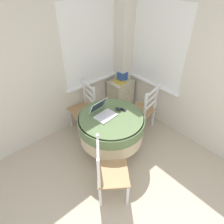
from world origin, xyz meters
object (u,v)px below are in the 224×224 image
at_px(dining_chair_near_right_window, 143,110).
at_px(computer_mouse, 118,109).
at_px(laptop, 103,112).
at_px(cell_phone, 123,110).
at_px(dining_chair_camera_near, 109,173).
at_px(dining_chair_near_back_window, 84,108).
at_px(round_dining_table, 111,126).
at_px(storage_box, 122,76).
at_px(corner_cabinet, 120,94).
at_px(book_on_cabinet, 120,82).

bearing_deg(dining_chair_near_right_window, computer_mouse, 177.68).
bearing_deg(laptop, cell_phone, -19.55).
distance_m(cell_phone, dining_chair_camera_near, 1.04).
relative_size(computer_mouse, dining_chair_near_back_window, 0.10).
bearing_deg(dining_chair_near_right_window, dining_chair_camera_near, -155.75).
bearing_deg(cell_phone, computer_mouse, 144.34).
xyz_separation_m(round_dining_table, laptop, (-0.06, 0.12, 0.23)).
bearing_deg(storage_box, round_dining_table, -141.41).
bearing_deg(cell_phone, corner_cabinet, 47.85).
bearing_deg(dining_chair_near_back_window, storage_box, 1.94).
height_order(round_dining_table, storage_box, storage_box).
xyz_separation_m(dining_chair_near_back_window, corner_cabinet, (0.97, 0.03, -0.11)).
distance_m(computer_mouse, corner_cabinet, 1.19).
relative_size(dining_chair_near_back_window, corner_cabinet, 1.43).
bearing_deg(laptop, corner_cabinet, 33.69).
relative_size(laptop, book_on_cabinet, 1.49).
xyz_separation_m(dining_chair_near_back_window, book_on_cabinet, (0.91, 0.00, 0.23)).
relative_size(computer_mouse, book_on_cabinet, 0.40).
bearing_deg(dining_chair_near_right_window, laptop, 173.94).
distance_m(corner_cabinet, book_on_cabinet, 0.35).
distance_m(storage_box, book_on_cabinet, 0.13).
bearing_deg(dining_chair_near_right_window, book_on_cabinet, 80.60).
bearing_deg(storage_box, book_on_cabinet, -162.96).
distance_m(round_dining_table, computer_mouse, 0.29).
bearing_deg(round_dining_table, computer_mouse, 14.79).
distance_m(dining_chair_camera_near, corner_cabinet, 2.09).
bearing_deg(dining_chair_near_right_window, round_dining_table, -178.21).
relative_size(dining_chair_near_back_window, book_on_cabinet, 3.99).
bearing_deg(dining_chair_camera_near, dining_chair_near_right_window, 24.25).
bearing_deg(corner_cabinet, dining_chair_near_right_window, -102.97).
relative_size(round_dining_table, computer_mouse, 10.86).
bearing_deg(cell_phone, storage_box, 46.33).
bearing_deg(laptop, dining_chair_camera_near, -124.71).
relative_size(laptop, dining_chair_near_back_window, 0.37).
xyz_separation_m(computer_mouse, dining_chair_camera_near, (-0.74, -0.64, -0.31)).
relative_size(laptop, computer_mouse, 3.70).
bearing_deg(book_on_cabinet, dining_chair_near_back_window, -179.84).
relative_size(dining_chair_near_back_window, dining_chair_camera_near, 1.00).
height_order(laptop, dining_chair_near_right_window, laptop).
xyz_separation_m(dining_chair_near_back_window, dining_chair_camera_near, (-0.57, -1.38, 0.00)).
height_order(dining_chair_near_back_window, dining_chair_near_right_window, same).
relative_size(laptop, dining_chair_near_right_window, 0.37).
distance_m(computer_mouse, dining_chair_near_right_window, 0.69).
bearing_deg(storage_box, laptop, -147.16).
bearing_deg(dining_chair_camera_near, laptop, 55.29).
bearing_deg(dining_chair_camera_near, cell_phone, 36.37).
xyz_separation_m(laptop, cell_phone, (0.32, -0.11, -0.04)).
height_order(storage_box, book_on_cabinet, storage_box).
xyz_separation_m(dining_chair_camera_near, book_on_cabinet, (1.48, 1.38, 0.23)).
bearing_deg(dining_chair_near_back_window, dining_chair_near_right_window, -44.38).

